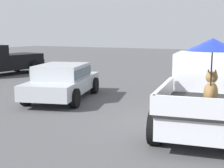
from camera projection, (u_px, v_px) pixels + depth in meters
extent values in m
plane|color=#4C4C4F|center=(204.00, 127.00, 8.66)|extent=(80.00, 80.00, 0.00)
cylinder|color=black|center=(176.00, 98.00, 10.55)|extent=(0.83, 0.41, 0.80)
cylinder|color=black|center=(156.00, 127.00, 7.26)|extent=(0.83, 0.41, 0.80)
cube|color=silver|center=(205.00, 106.00, 8.58)|extent=(5.23, 2.59, 0.50)
cube|color=silver|center=(208.00, 71.00, 9.76)|extent=(2.37, 2.18, 1.08)
cube|color=#4C606B|center=(209.00, 61.00, 10.67)|extent=(0.34, 1.71, 0.64)
cube|color=black|center=(203.00, 105.00, 7.45)|extent=(3.06, 2.27, 0.06)
cube|color=silver|center=(164.00, 93.00, 7.70)|extent=(2.78, 0.55, 0.40)
cube|color=silver|center=(200.00, 108.00, 6.15)|extent=(0.40, 1.83, 0.40)
ellipsoid|color=olive|center=(211.00, 93.00, 7.38)|extent=(0.72, 0.43, 0.52)
sphere|color=olive|center=(212.00, 77.00, 7.61)|extent=(0.32, 0.32, 0.28)
cone|color=olive|center=(208.00, 71.00, 7.61)|extent=(0.10, 0.10, 0.12)
cone|color=olive|center=(216.00, 71.00, 7.56)|extent=(0.10, 0.10, 0.12)
cylinder|color=black|center=(211.00, 78.00, 7.13)|extent=(0.03, 0.03, 1.27)
cone|color=#1E33B7|center=(213.00, 44.00, 7.01)|extent=(1.31, 1.31, 0.28)
cylinder|color=black|center=(35.00, 67.00, 20.12)|extent=(0.79, 0.37, 0.76)
cylinder|color=black|center=(16.00, 65.00, 21.23)|extent=(0.79, 0.37, 0.76)
cube|color=black|center=(4.00, 65.00, 19.38)|extent=(5.02, 2.51, 0.50)
cube|color=black|center=(17.00, 57.00, 20.10)|extent=(2.94, 2.19, 0.40)
cylinder|color=black|center=(55.00, 84.00, 13.76)|extent=(0.70, 0.40, 0.66)
cylinder|color=black|center=(95.00, 85.00, 13.43)|extent=(0.70, 0.40, 0.66)
cylinder|color=black|center=(26.00, 96.00, 11.15)|extent=(0.70, 0.40, 0.66)
cylinder|color=black|center=(75.00, 98.00, 10.81)|extent=(0.70, 0.40, 0.66)
cube|color=#ADB2B7|center=(63.00, 85.00, 12.25)|extent=(4.62, 2.90, 0.52)
cube|color=#ADB2B7|center=(62.00, 72.00, 12.08)|extent=(2.47, 2.13, 0.56)
cube|color=#4C606B|center=(62.00, 72.00, 12.08)|extent=(2.43, 2.19, 0.32)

